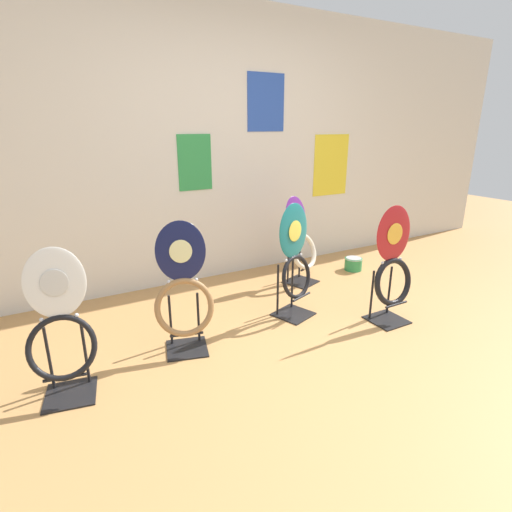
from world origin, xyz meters
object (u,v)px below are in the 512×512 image
Objects in this scene: paint_can at (353,263)px; toilet_seat_display_white_plain at (61,332)px; toilet_seat_display_crimson_swirl at (392,272)px; toilet_seat_display_teal_sax at (295,261)px; toilet_seat_display_navy_moon at (184,296)px; toilet_seat_display_purple_note at (301,244)px.

toilet_seat_display_white_plain is at bearing -165.09° from paint_can.
toilet_seat_display_crimson_swirl and toilet_seat_display_teal_sax have the same top height.
toilet_seat_display_white_plain is 1.74m from toilet_seat_display_teal_sax.
toilet_seat_display_navy_moon reaches higher than paint_can.
toilet_seat_display_purple_note is (1.44, 0.64, -0.01)m from toilet_seat_display_navy_moon.
toilet_seat_display_crimson_swirl is at bearing -119.66° from paint_can.
toilet_seat_display_navy_moon is at bearing 165.86° from toilet_seat_display_crimson_swirl.
toilet_seat_display_navy_moon reaches higher than toilet_seat_display_white_plain.
toilet_seat_display_crimson_swirl is 1.03× the size of toilet_seat_display_navy_moon.
toilet_seat_display_teal_sax is (1.73, 0.20, 0.07)m from toilet_seat_display_white_plain.
toilet_seat_display_crimson_swirl is 1.04m from toilet_seat_display_purple_note.
paint_can is (0.71, 0.00, -0.32)m from toilet_seat_display_purple_note.
paint_can is (1.19, 0.57, -0.40)m from toilet_seat_display_teal_sax.
toilet_seat_display_teal_sax is 1.09× the size of toilet_seat_display_purple_note.
toilet_seat_display_purple_note is (2.20, 0.77, -0.01)m from toilet_seat_display_white_plain.
toilet_seat_display_navy_moon is at bearing -155.85° from toilet_seat_display_purple_note.
toilet_seat_display_teal_sax reaches higher than paint_can.
toilet_seat_display_navy_moon is (-1.56, 0.39, -0.02)m from toilet_seat_display_crimson_swirl.
toilet_seat_display_teal_sax is 0.96m from toilet_seat_display_navy_moon.
toilet_seat_display_purple_note is 0.78m from paint_can.
toilet_seat_display_purple_note is (0.48, 0.57, -0.07)m from toilet_seat_display_teal_sax.
toilet_seat_display_navy_moon is 1.06× the size of toilet_seat_display_purple_note.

